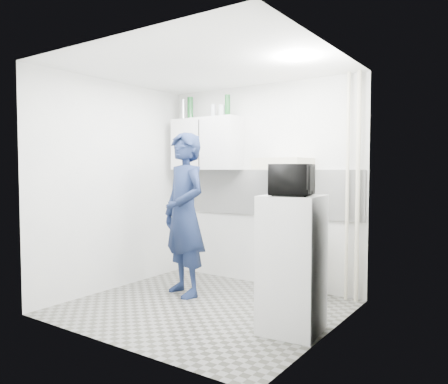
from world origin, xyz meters
The scene contains 22 objects.
floor centered at (0.00, 0.00, 0.00)m, with size 2.80×2.80×0.00m, color slate.
ceiling centered at (0.00, 0.00, 2.60)m, with size 2.80×2.80×0.00m, color white.
wall_back centered at (0.00, 1.25, 1.30)m, with size 2.80×2.80×0.00m, color silver.
wall_left centered at (-1.40, 0.00, 1.30)m, with size 2.60×2.60×0.00m, color silver.
wall_right centered at (1.40, 0.00, 1.30)m, with size 2.60×2.60×0.00m, color silver.
person centered at (-0.49, 0.27, 0.97)m, with size 0.71×0.46×1.94m, color #162142.
stove centered at (0.66, 1.00, 0.39)m, with size 0.49×0.49×0.78m, color beige.
fridge centered at (1.10, -0.09, 0.63)m, with size 0.52×0.52×1.27m, color silver.
stove_top centered at (0.66, 1.00, 0.80)m, with size 0.47×0.47×0.03m, color black.
saucepan centered at (0.74, 0.94, 0.87)m, with size 0.20×0.20×0.11m, color silver.
microwave centered at (1.10, -0.09, 1.41)m, with size 0.35×0.52×0.29m, color black.
bottle_a centered at (-1.17, 1.07, 2.35)m, with size 0.07×0.07×0.29m, color silver.
bottle_b centered at (-1.04, 1.07, 2.36)m, with size 0.08×0.08×0.31m, color #144C1E.
canister_a centered at (-0.64, 1.07, 2.29)m, with size 0.07×0.07×0.18m, color #B2B7BC.
canister_b centered at (-0.50, 1.07, 2.28)m, with size 0.08×0.08×0.16m, color #B2B7BC.
bottle_e centered at (-0.41, 1.07, 2.34)m, with size 0.07×0.07×0.28m, color #144C1E.
upper_cabinet centered at (-0.75, 1.07, 1.85)m, with size 1.00×0.35×0.70m, color silver.
range_hood centered at (0.45, 1.00, 1.57)m, with size 0.60×0.50×0.14m, color beige.
backsplash centered at (0.00, 1.24, 1.20)m, with size 2.74×0.03×0.60m, color white.
pipe_a centered at (1.30, 1.17, 1.30)m, with size 0.05×0.05×2.60m, color beige.
pipe_b centered at (1.18, 1.17, 1.30)m, with size 0.04×0.04×2.60m, color beige.
ceiling_spot_fixture centered at (1.00, 0.20, 2.57)m, with size 0.10×0.10×0.02m, color white.
Camera 1 is at (2.84, -3.72, 1.51)m, focal length 35.00 mm.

